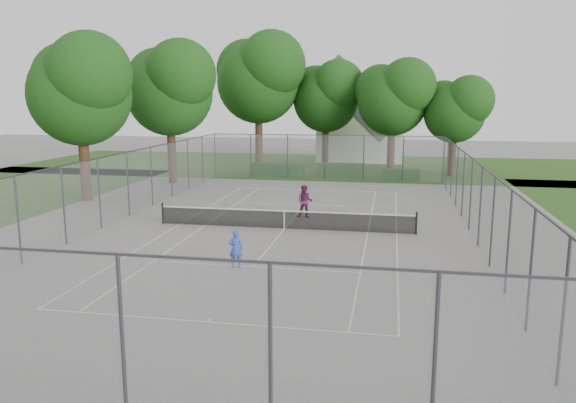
% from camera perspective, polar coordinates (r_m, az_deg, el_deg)
% --- Properties ---
extents(ground, '(120.00, 120.00, 0.00)m').
position_cam_1_polar(ground, '(27.88, -0.38, -2.80)').
color(ground, slate).
rests_on(ground, ground).
extents(grass_far, '(60.00, 20.00, 0.00)m').
position_cam_1_polar(grass_far, '(53.27, 4.92, 3.63)').
color(grass_far, '#244914').
rests_on(grass_far, ground).
extents(court_markings, '(11.03, 23.83, 0.01)m').
position_cam_1_polar(court_markings, '(27.87, -0.38, -2.79)').
color(court_markings, silver).
rests_on(court_markings, ground).
extents(tennis_net, '(12.87, 0.10, 1.10)m').
position_cam_1_polar(tennis_net, '(27.76, -0.38, -1.77)').
color(tennis_net, black).
rests_on(tennis_net, ground).
extents(perimeter_fence, '(18.08, 34.08, 3.52)m').
position_cam_1_polar(perimeter_fence, '(27.51, -0.38, 0.87)').
color(perimeter_fence, '#38383D').
rests_on(perimeter_fence, ground).
extents(tree_far_left, '(8.42, 7.69, 12.11)m').
position_cam_1_polar(tree_far_left, '(50.83, -2.94, 12.72)').
color(tree_far_left, '#392214').
rests_on(tree_far_left, ground).
extents(tree_far_midleft, '(6.74, 6.16, 9.70)m').
position_cam_1_polar(tree_far_midleft, '(51.34, 3.95, 10.83)').
color(tree_far_midleft, '#392214').
rests_on(tree_far_midleft, ground).
extents(tree_far_midright, '(6.66, 6.08, 9.58)m').
position_cam_1_polar(tree_far_midright, '(47.99, 10.69, 10.59)').
color(tree_far_midright, '#392214').
rests_on(tree_far_midright, ground).
extents(tree_far_right, '(5.66, 5.17, 8.14)m').
position_cam_1_polar(tree_far_right, '(47.82, 16.69, 9.14)').
color(tree_far_right, '#392214').
rests_on(tree_far_right, ground).
extents(tree_side_back, '(7.36, 6.72, 10.58)m').
position_cam_1_polar(tree_side_back, '(43.16, -11.90, 11.47)').
color(tree_side_back, '#392214').
rests_on(tree_side_back, ground).
extents(tree_side_front, '(7.16, 6.54, 10.30)m').
position_cam_1_polar(tree_side_front, '(37.16, -20.36, 10.91)').
color(tree_side_front, '#392214').
rests_on(tree_side_front, ground).
extents(hedge_left, '(4.25, 1.27, 1.06)m').
position_cam_1_polar(hedge_left, '(46.13, -1.03, 3.24)').
color(hedge_left, '#164115').
rests_on(hedge_left, ground).
extents(hedge_mid, '(3.67, 1.05, 1.15)m').
position_cam_1_polar(hedge_mid, '(45.46, 5.43, 3.14)').
color(hedge_mid, '#164115').
rests_on(hedge_mid, ground).
extents(hedge_right, '(2.84, 1.04, 0.85)m').
position_cam_1_polar(hedge_right, '(44.79, 11.40, 2.67)').
color(hedge_right, '#164115').
rests_on(hedge_right, ground).
extents(house, '(8.36, 6.48, 10.40)m').
position_cam_1_polar(house, '(58.07, 7.42, 8.30)').
color(house, white).
rests_on(house, ground).
extents(girl_player, '(0.61, 0.49, 1.47)m').
position_cam_1_polar(girl_player, '(21.65, -5.33, -4.81)').
color(girl_player, '#2F4EB1').
rests_on(girl_player, ground).
extents(woman_player, '(0.87, 0.68, 1.78)m').
position_cam_1_polar(woman_player, '(30.27, 1.73, 0.00)').
color(woman_player, '#622048').
rests_on(woman_player, ground).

